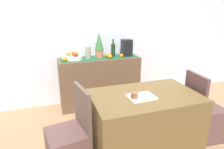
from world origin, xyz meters
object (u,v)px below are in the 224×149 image
(open_book, at_px, (142,97))
(coffee_cup, at_px, (134,96))
(coffee_maker, at_px, (127,48))
(chair_by_corner, at_px, (202,119))
(fruit_bowl, at_px, (74,58))
(sideboard_console, at_px, (100,82))
(chair_near_window, at_px, (69,146))
(dining_table, at_px, (144,124))
(wine_bottle, at_px, (113,50))
(ceramic_vase, at_px, (88,53))
(potted_plant, at_px, (99,45))

(open_book, relative_size, coffee_cup, 3.49)
(coffee_maker, bearing_deg, chair_by_corner, -69.17)
(fruit_bowl, height_order, chair_by_corner, fruit_bowl)
(sideboard_console, distance_m, coffee_cup, 1.50)
(fruit_bowl, relative_size, chair_near_window, 0.30)
(sideboard_console, distance_m, chair_near_window, 1.55)
(chair_near_window, xyz_separation_m, chair_by_corner, (1.71, -0.00, 0.00))
(chair_near_window, bearing_deg, dining_table, -0.19)
(wine_bottle, distance_m, open_book, 1.46)
(dining_table, relative_size, chair_near_window, 1.32)
(chair_by_corner, bearing_deg, dining_table, -179.92)
(coffee_maker, bearing_deg, ceramic_vase, 180.00)
(wine_bottle, height_order, coffee_maker, wine_bottle)
(coffee_maker, xyz_separation_m, coffee_cup, (-0.51, -1.46, -0.22))
(dining_table, distance_m, open_book, 0.39)
(coffee_maker, bearing_deg, chair_near_window, -130.91)
(ceramic_vase, distance_m, dining_table, 1.54)
(wine_bottle, distance_m, coffee_cup, 1.49)
(potted_plant, relative_size, chair_near_window, 0.48)
(potted_plant, height_order, chair_near_window, potted_plant)
(potted_plant, bearing_deg, coffee_cup, -90.56)
(potted_plant, distance_m, chair_near_window, 1.74)
(fruit_bowl, xyz_separation_m, coffee_cup, (0.41, -1.46, -0.11))
(sideboard_console, relative_size, ceramic_vase, 6.69)
(chair_by_corner, bearing_deg, open_book, -176.21)
(wine_bottle, height_order, open_book, wine_bottle)
(potted_plant, xyz_separation_m, chair_by_corner, (1.01, -1.38, -0.81))
(sideboard_console, xyz_separation_m, coffee_cup, (-0.01, -1.46, 0.35))
(ceramic_vase, relative_size, potted_plant, 0.48)
(fruit_bowl, distance_m, wine_bottle, 0.67)
(fruit_bowl, xyz_separation_m, ceramic_vase, (0.23, 0.00, 0.07))
(wine_bottle, bearing_deg, coffee_cup, -100.03)
(coffee_maker, distance_m, coffee_cup, 1.56)
(coffee_maker, relative_size, open_book, 1.04)
(coffee_maker, xyz_separation_m, chair_by_corner, (0.52, -1.38, -0.74))
(wine_bottle, bearing_deg, coffee_maker, 0.00)
(fruit_bowl, xyz_separation_m, wine_bottle, (0.67, -0.00, 0.08))
(sideboard_console, height_order, chair_near_window, chair_near_window)
(dining_table, distance_m, coffee_cup, 0.45)
(potted_plant, xyz_separation_m, coffee_cup, (-0.01, -1.46, -0.30))
(fruit_bowl, distance_m, potted_plant, 0.46)
(wine_bottle, bearing_deg, ceramic_vase, 180.00)
(ceramic_vase, xyz_separation_m, chair_by_corner, (1.21, -1.38, -0.69))
(fruit_bowl, bearing_deg, potted_plant, 0.00)
(coffee_maker, xyz_separation_m, open_book, (-0.41, -1.44, -0.25))
(potted_plant, relative_size, coffee_cup, 5.37)
(fruit_bowl, distance_m, ceramic_vase, 0.24)
(ceramic_vase, bearing_deg, chair_by_corner, -48.70)
(open_book, distance_m, chair_by_corner, 1.05)
(sideboard_console, relative_size, coffee_maker, 4.72)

